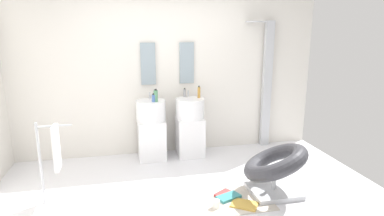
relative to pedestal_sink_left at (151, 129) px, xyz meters
name	(u,v)px	position (x,y,z in m)	size (l,w,h in m)	color
ground_plane	(190,201)	(0.30, -1.35, -0.49)	(4.80, 3.60, 0.04)	silver
rear_partition	(167,70)	(0.30, 0.30, 0.83)	(4.80, 0.10, 2.60)	silver
pedestal_sink_left	(151,129)	(0.00, 0.00, 0.00)	(0.44, 0.44, 1.00)	white
pedestal_sink_right	(190,126)	(0.59, 0.00, 0.00)	(0.44, 0.44, 1.00)	white
vanity_mirror_left	(148,64)	(0.00, 0.23, 0.94)	(0.22, 0.03, 0.62)	#8C9EA8
vanity_mirror_right	(187,63)	(0.59, 0.23, 0.94)	(0.22, 0.03, 0.62)	#8C9EA8
shower_column	(266,82)	(1.90, 0.18, 0.61)	(0.49, 0.24, 2.05)	#B7BABF
lounge_chair	(275,166)	(1.31, -1.43, -0.12)	(1.07, 1.07, 0.65)	#B7BABF
towel_rack	(54,150)	(-1.17, -1.08, 0.16)	(0.37, 0.22, 0.95)	#B7BABF
area_rug	(225,201)	(0.67, -1.48, -0.46)	(1.06, 0.62, 0.01)	beige
magazine_teal	(229,197)	(0.74, -1.44, -0.44)	(0.27, 0.15, 0.03)	teal
magazine_ochre	(244,204)	(0.86, -1.62, -0.45)	(0.29, 0.21, 0.02)	gold
magazine_red	(226,195)	(0.72, -1.38, -0.44)	(0.22, 0.19, 0.03)	#B73838
coffee_mug	(216,204)	(0.54, -1.60, -0.41)	(0.08, 0.08, 0.09)	white
soap_bottle_green	(156,96)	(0.07, -0.10, 0.52)	(0.06, 0.06, 0.19)	#59996B
soap_bottle_grey	(185,93)	(0.54, 0.13, 0.50)	(0.04, 0.04, 0.14)	#99999E
soap_bottle_blue	(154,98)	(0.04, -0.10, 0.49)	(0.06, 0.06, 0.12)	#4C72B7
soap_bottle_amber	(199,92)	(0.74, 0.03, 0.52)	(0.04, 0.04, 0.18)	#C68C38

